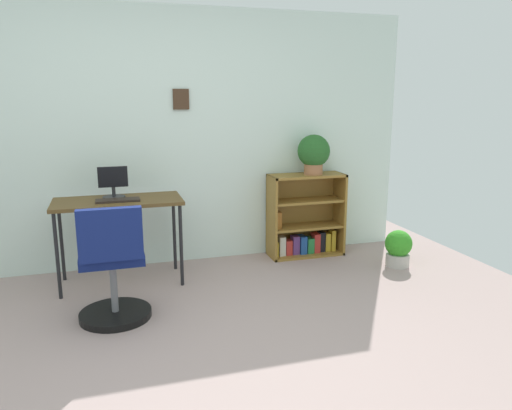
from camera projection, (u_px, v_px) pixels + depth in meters
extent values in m
plane|color=#A88F8B|center=(183.00, 380.00, 2.83)|extent=(6.24, 6.24, 0.00)
cube|color=silver|center=(144.00, 140.00, 4.58)|extent=(5.20, 0.10, 2.40)
cube|color=#3F2A1B|center=(181.00, 99.00, 4.54)|extent=(0.15, 0.02, 0.19)
cube|color=brown|center=(118.00, 201.00, 4.15)|extent=(1.06, 0.51, 0.03)
cylinder|color=black|center=(57.00, 256.00, 3.89)|extent=(0.03, 0.03, 0.71)
cylinder|color=black|center=(181.00, 246.00, 4.17)|extent=(0.03, 0.03, 0.71)
cylinder|color=black|center=(61.00, 241.00, 4.29)|extent=(0.03, 0.03, 0.71)
cylinder|color=black|center=(174.00, 232.00, 4.57)|extent=(0.03, 0.03, 0.71)
cylinder|color=#262628|center=(114.00, 197.00, 4.23)|extent=(0.19, 0.19, 0.01)
cylinder|color=#262628|center=(114.00, 192.00, 4.22)|extent=(0.03, 0.03, 0.08)
cube|color=black|center=(113.00, 177.00, 4.18)|extent=(0.25, 0.02, 0.18)
cube|color=#2D231C|center=(118.00, 200.00, 4.08)|extent=(0.36, 0.14, 0.02)
cylinder|color=black|center=(116.00, 314.00, 3.63)|extent=(0.52, 0.52, 0.05)
cylinder|color=slate|center=(114.00, 286.00, 3.58)|extent=(0.05, 0.05, 0.40)
cube|color=navy|center=(112.00, 254.00, 3.52)|extent=(0.44, 0.44, 0.08)
cube|color=navy|center=(110.00, 234.00, 3.24)|extent=(0.42, 0.07, 0.35)
cube|color=olive|center=(272.00, 218.00, 4.87)|extent=(0.02, 0.30, 0.83)
cube|color=olive|center=(339.00, 213.00, 5.08)|extent=(0.02, 0.30, 0.83)
cube|color=olive|center=(307.00, 176.00, 4.89)|extent=(0.76, 0.30, 0.02)
cube|color=olive|center=(305.00, 253.00, 5.07)|extent=(0.76, 0.30, 0.02)
cube|color=olive|center=(301.00, 212.00, 5.11)|extent=(0.76, 0.02, 0.83)
cube|color=olive|center=(306.00, 226.00, 5.00)|extent=(0.71, 0.28, 0.02)
cube|color=olive|center=(306.00, 201.00, 4.94)|extent=(0.71, 0.28, 0.02)
cube|color=#B79323|center=(276.00, 249.00, 4.94)|extent=(0.04, 0.10, 0.14)
cube|color=beige|center=(281.00, 246.00, 4.96)|extent=(0.06, 0.11, 0.20)
cube|color=#B22D28|center=(288.00, 247.00, 4.98)|extent=(0.06, 0.10, 0.15)
cube|color=#593372|center=(295.00, 245.00, 5.00)|extent=(0.07, 0.10, 0.19)
cube|color=#1E478C|center=(302.00, 244.00, 5.02)|extent=(0.07, 0.13, 0.18)
cube|color=#237238|center=(309.00, 245.00, 5.05)|extent=(0.07, 0.13, 0.16)
cube|color=#B22D28|center=(315.00, 242.00, 5.06)|extent=(0.06, 0.12, 0.20)
cube|color=black|center=(321.00, 241.00, 5.08)|extent=(0.06, 0.09, 0.21)
cube|color=#B79323|center=(326.00, 242.00, 5.10)|extent=(0.05, 0.10, 0.19)
cube|color=#B79323|center=(332.00, 240.00, 5.11)|extent=(0.04, 0.11, 0.22)
cube|color=#99591E|center=(277.00, 220.00, 4.88)|extent=(0.06, 0.10, 0.16)
cylinder|color=#9E6642|center=(313.00, 169.00, 4.87)|extent=(0.18, 0.18, 0.11)
sphere|color=#245A23|center=(314.00, 151.00, 4.83)|extent=(0.32, 0.32, 0.32)
cylinder|color=#B7B2A8|center=(397.00, 260.00, 4.72)|extent=(0.22, 0.22, 0.12)
sphere|color=#339423|center=(398.00, 243.00, 4.68)|extent=(0.26, 0.26, 0.26)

